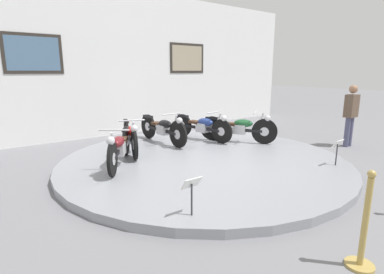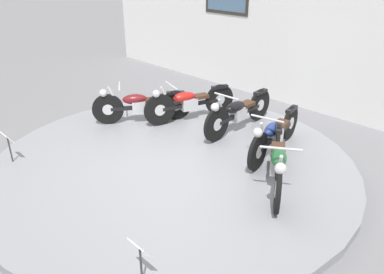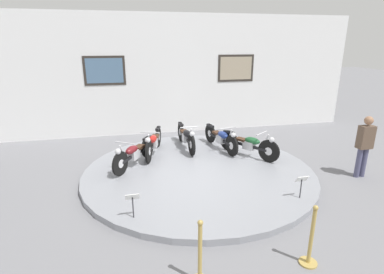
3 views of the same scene
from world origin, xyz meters
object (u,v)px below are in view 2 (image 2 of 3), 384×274
at_px(motorcycle_black, 238,111).
at_px(motorcycle_green, 278,161).
at_px(motorcycle_blue, 275,133).
at_px(motorcycle_maroon, 140,104).
at_px(info_placard_front_centre, 140,253).
at_px(info_placard_front_left, 8,141).
at_px(motorcycle_red, 189,102).

bearing_deg(motorcycle_black, motorcycle_green, -33.57).
bearing_deg(motorcycle_blue, motorcycle_green, -52.47).
height_order(motorcycle_maroon, motorcycle_black, motorcycle_black).
bearing_deg(motorcycle_maroon, motorcycle_blue, 16.22).
bearing_deg(motorcycle_blue, info_placard_front_centre, -77.83).
bearing_deg(motorcycle_maroon, motorcycle_black, 33.53).
height_order(motorcycle_blue, motorcycle_green, motorcycle_green).
xyz_separation_m(motorcycle_blue, info_placard_front_left, (-2.78, -3.29, -0.01)).
relative_size(motorcycle_green, info_placard_front_left, 3.24).
bearing_deg(motorcycle_green, motorcycle_maroon, -179.98).
bearing_deg(motorcycle_black, info_placard_front_centre, -64.16).
bearing_deg(motorcycle_green, motorcycle_blue, 127.53).
bearing_deg(motorcycle_blue, motorcycle_red, 179.93).
bearing_deg(info_placard_front_left, motorcycle_maroon, 87.39).
relative_size(motorcycle_black, motorcycle_green, 1.20).
height_order(motorcycle_black, motorcycle_blue, motorcycle_black).
xyz_separation_m(motorcycle_red, motorcycle_black, (1.04, 0.30, 0.00)).
relative_size(motorcycle_red, motorcycle_blue, 0.99).
relative_size(motorcycle_red, motorcycle_black, 0.96).
distance_m(motorcycle_green, info_placard_front_centre, 2.52).
distance_m(motorcycle_red, info_placard_front_centre, 4.31).
relative_size(motorcycle_maroon, info_placard_front_left, 3.24).
relative_size(motorcycle_red, info_placard_front_centre, 3.74).
distance_m(motorcycle_blue, motorcycle_green, 0.97).
bearing_deg(motorcycle_red, info_placard_front_centre, -49.81).
bearing_deg(motorcycle_green, info_placard_front_centre, -87.38).
bearing_deg(info_placard_front_left, motorcycle_black, 64.10).
xyz_separation_m(motorcycle_red, motorcycle_blue, (2.07, -0.00, -0.01)).
bearing_deg(motorcycle_maroon, motorcycle_green, 0.02).
xyz_separation_m(motorcycle_black, motorcycle_blue, (1.03, -0.31, -0.01)).
bearing_deg(motorcycle_red, motorcycle_green, -16.23).
height_order(motorcycle_maroon, info_placard_front_left, motorcycle_maroon).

